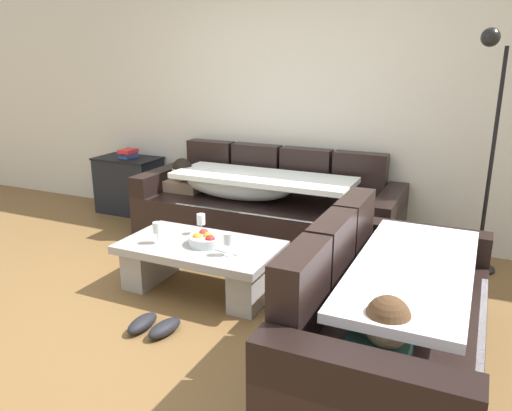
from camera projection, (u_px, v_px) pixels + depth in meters
The scene contains 14 objects.
ground_plane at pixel (176, 316), 3.53m from camera, with size 14.00×14.00×0.00m, color brown.
back_wall at pixel (291, 97), 5.01m from camera, with size 9.00×0.10×2.70m, color silver.
couch_along_wall at pixel (262, 209), 4.88m from camera, with size 2.51×0.92×0.88m.
couch_near_window at pixel (390, 321), 2.80m from camera, with size 0.92×1.90×0.88m.
coffee_table at pixel (201, 261), 3.86m from camera, with size 1.20×0.68×0.38m.
fruit_bowl at pixel (207, 239), 3.80m from camera, with size 0.28×0.28×0.10m.
wine_glass_near_left at pixel (157, 229), 3.80m from camera, with size 0.07×0.07×0.17m.
wine_glass_near_right at pixel (228, 240), 3.57m from camera, with size 0.07×0.07×0.17m.
wine_glass_far_back at pixel (201, 220), 4.00m from camera, with size 0.07×0.07×0.17m.
open_magazine at pixel (230, 247), 3.75m from camera, with size 0.28×0.21×0.01m, color white.
side_cabinet at pixel (129, 185), 5.79m from camera, with size 0.72×0.44×0.64m.
book_stack_on_cabinet at pixel (128, 153), 5.67m from camera, with size 0.16×0.22×0.10m.
floor_lamp at pixel (487, 139), 3.96m from camera, with size 0.33×0.31×1.95m.
pair_of_shoes at pixel (153, 326), 3.32m from camera, with size 0.32×0.29×0.09m.
Camera 1 is at (1.83, -2.63, 1.76)m, focal length 35.37 mm.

